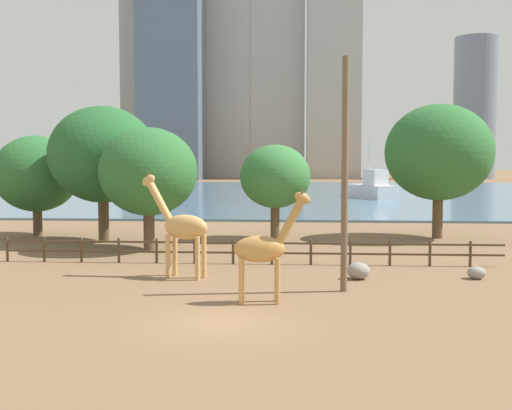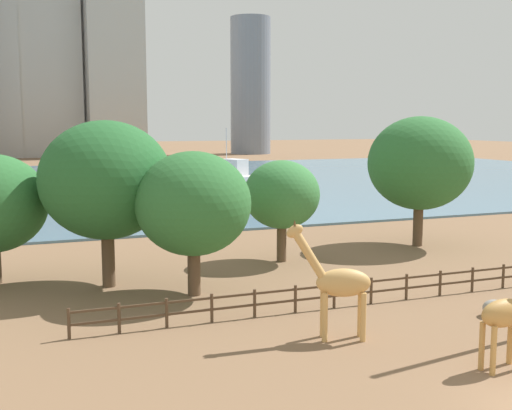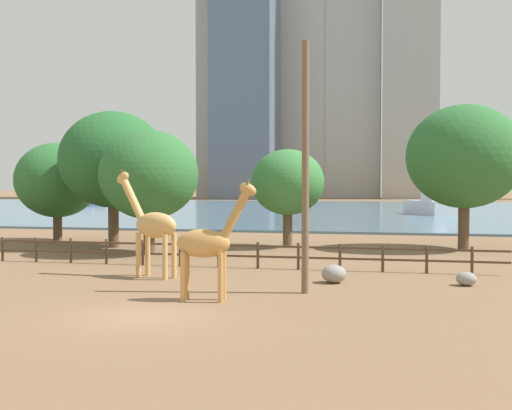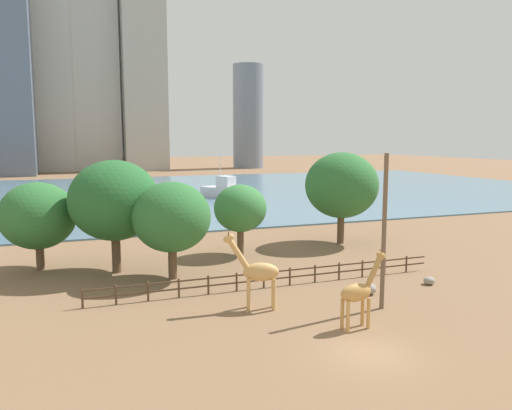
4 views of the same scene
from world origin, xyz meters
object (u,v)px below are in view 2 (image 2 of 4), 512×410
object	(u,v)px
giraffe_companion	(338,283)
boulder_near_fence	(494,308)
giraffe_tall	(507,312)
tree_center_broad	(420,163)
tree_right_small	(282,195)
tree_right_tall	(193,204)
boat_ferry	(230,178)
tree_left_large	(106,180)

from	to	relation	value
giraffe_companion	boulder_near_fence	xyz separation A→B (m)	(8.12, 0.10, -1.97)
giraffe_tall	boulder_near_fence	size ratio (longest dim) A/B	4.22
boulder_near_fence	tree_center_broad	world-z (taller)	tree_center_broad
tree_right_small	tree_right_tall	bearing A→B (deg)	-142.19
tree_center_broad	tree_right_tall	size ratio (longest dim) A/B	1.25
giraffe_companion	tree_right_small	size ratio (longest dim) A/B	0.76
giraffe_tall	tree_right_small	world-z (taller)	tree_right_small
giraffe_companion	tree_right_small	xyz separation A→B (m)	(3.76, 14.34, 1.90)
tree_center_broad	tree_right_small	distance (m)	11.34
tree_right_small	boat_ferry	bearing A→B (deg)	75.22
tree_right_tall	tree_right_small	xyz separation A→B (m)	(7.36, 5.71, -0.45)
boulder_near_fence	tree_right_small	size ratio (longest dim) A/B	0.16
tree_left_large	giraffe_companion	bearing A→B (deg)	-58.24
giraffe_tall	boat_ferry	bearing A→B (deg)	76.10
tree_left_large	boat_ferry	xyz separation A→B (m)	(22.47, 45.21, -4.23)
giraffe_tall	tree_left_large	world-z (taller)	tree_left_large
tree_left_large	tree_right_small	bearing A→B (deg)	11.98
tree_left_large	boulder_near_fence	bearing A→B (deg)	-37.39
tree_right_tall	tree_center_broad	bearing A→B (deg)	20.56
giraffe_companion	tree_right_small	world-z (taller)	tree_right_small
giraffe_tall	tree_right_tall	distance (m)	15.84
tree_right_small	tree_left_large	bearing A→B (deg)	-168.02
tree_left_large	boat_ferry	world-z (taller)	tree_left_large
tree_right_tall	boat_ferry	bearing A→B (deg)	68.98
tree_center_broad	tree_right_small	bearing A→B (deg)	-173.69
boulder_near_fence	tree_right_tall	size ratio (longest dim) A/B	0.14
boulder_near_fence	tree_left_large	xyz separation A→B (m)	(-15.53, 11.87, 5.35)
giraffe_companion	tree_center_broad	size ratio (longest dim) A/B	0.53
giraffe_tall	tree_left_large	bearing A→B (deg)	120.24
boulder_near_fence	tree_center_broad	xyz separation A→B (m)	(6.80, 15.47, 5.51)
boulder_near_fence	boat_ferry	bearing A→B (deg)	83.06
giraffe_tall	tree_left_large	distance (m)	20.80
boulder_near_fence	tree_left_large	bearing A→B (deg)	142.61
boulder_near_fence	tree_center_broad	size ratio (longest dim) A/B	0.11
boat_ferry	giraffe_companion	bearing A→B (deg)	141.19
giraffe_tall	giraffe_companion	size ratio (longest dim) A/B	0.90
giraffe_tall	giraffe_companion	world-z (taller)	giraffe_companion
tree_center_broad	boat_ferry	xyz separation A→B (m)	(0.14, 41.61, -4.39)
tree_center_broad	tree_right_tall	world-z (taller)	tree_center_broad
tree_left_large	tree_right_tall	bearing A→B (deg)	-41.24
giraffe_tall	tree_right_tall	size ratio (longest dim) A/B	0.60
giraffe_tall	boulder_near_fence	distance (m)	6.71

